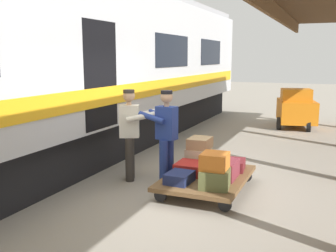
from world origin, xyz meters
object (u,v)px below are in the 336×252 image
Objects in this scene: baggage_tug at (296,109)px; luggage_cart at (207,178)px; suitcase_brown_leather at (200,161)px; suitcase_cream_canvas at (199,153)px; suitcase_olive_duffel at (215,178)px; suitcase_red_plastic at (191,168)px; suitcase_tan_vintage at (200,143)px; suitcase_maroon_trunk at (231,164)px; suitcase_orange_carryall at (215,161)px; suitcase_burgundy_valise at (224,169)px; porter_in_overalls at (166,133)px; train_car at (37,69)px; porter_by_door at (131,131)px; suitcase_navy_fabric at (179,178)px.

luggage_cart is at bearing 83.12° from baggage_tug.
suitcase_brown_leather is 1.37× the size of suitcase_cream_canvas.
baggage_tug is (-1.15, -6.48, 0.26)m from suitcase_brown_leather.
suitcase_olive_duffel is at bearing 119.05° from suitcase_brown_leather.
suitcase_olive_duffel reaches higher than suitcase_red_plastic.
luggage_cart is 0.63m from suitcase_brown_leather.
suitcase_tan_vintage reaches higher than luggage_cart.
suitcase_tan_vintage reaches higher than suitcase_cream_canvas.
suitcase_maroon_trunk is 0.60m from suitcase_brown_leather.
suitcase_orange_carryall reaches higher than suitcase_olive_duffel.
suitcase_tan_vintage is 6.57m from baggage_tug.
suitcase_burgundy_valise is 0.34× the size of porter_in_overalls.
train_car is 3.74m from suitcase_brown_leather.
baggage_tug reaches higher than suitcase_burgundy_valise.
luggage_cart is 1.15× the size of porter_in_overalls.
luggage_cart is 4.03× the size of suitcase_maroon_trunk.
porter_by_door is (1.20, 0.49, 0.22)m from suitcase_tan_vintage.
luggage_cart is 7.08m from baggage_tug.
train_car is at bearing 57.51° from baggage_tug.
train_car is at bearing -0.70° from suitcase_red_plastic.
suitcase_maroon_trunk is (0.00, -1.07, -0.05)m from suitcase_olive_duffel.
train_car is 3.76m from suitcase_navy_fabric.
suitcase_burgundy_valise is 1.16× the size of suitcase_olive_duffel.
suitcase_olive_duffel is at bearing 119.33° from suitcase_tan_vintage.
suitcase_cream_canvas is (-3.27, -0.48, -1.53)m from train_car.
suitcase_orange_carryall is at bearing 118.35° from luggage_cart.
porter_in_overalls is at bearing 76.26° from baggage_tug.
suitcase_brown_leather is 0.17m from suitcase_cream_canvas.
suitcase_orange_carryall reaches higher than luggage_cart.
suitcase_cream_canvas is 0.26× the size of porter_by_door.
suitcase_cream_canvas is 1.33m from porter_by_door.
suitcase_cream_canvas reaches higher than suitcase_olive_duffel.
suitcase_red_plastic is (-3.30, 0.04, -1.69)m from train_car.
suitcase_navy_fabric is at bearing 0.00° from suitcase_olive_duffel.
suitcase_maroon_trunk is 1.11× the size of suitcase_cream_canvas.
suitcase_red_plastic is (0.60, 0.00, -0.05)m from suitcase_burgundy_valise.
train_car reaches higher than suitcase_navy_fabric.
baggage_tug reaches higher than suitcase_navy_fabric.
suitcase_tan_vintage is at bearing -60.41° from luggage_cart.
train_car is at bearing 8.56° from suitcase_brown_leather.
suitcase_brown_leather is 1.24× the size of suitcase_tan_vintage.
luggage_cart is 0.75m from suitcase_orange_carryall.
suitcase_orange_carryall is at bearing -178.98° from suitcase_navy_fabric.
luggage_cart is 1.03× the size of baggage_tug.
suitcase_navy_fabric is at bearing 90.85° from suitcase_tan_vintage.
suitcase_burgundy_valise is 1.25m from porter_in_overalls.
train_car is at bearing 8.89° from suitcase_tan_vintage.
train_car is 46.53× the size of suitcase_cream_canvas.
suitcase_brown_leather is (0.60, -1.07, -0.05)m from suitcase_olive_duffel.
baggage_tug is (-1.16, -6.46, -0.08)m from suitcase_tan_vintage.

